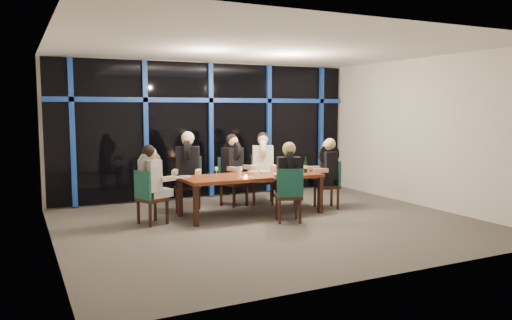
% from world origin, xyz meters
% --- Properties ---
extents(room, '(7.04, 7.00, 3.02)m').
position_xyz_m(room, '(0.00, 0.00, 2.02)').
color(room, '#5C5651').
rests_on(room, ground).
extents(window_wall, '(6.86, 0.43, 2.94)m').
position_xyz_m(window_wall, '(0.01, 2.93, 1.55)').
color(window_wall, black).
rests_on(window_wall, ground).
extents(dining_table, '(2.60, 1.00, 0.75)m').
position_xyz_m(dining_table, '(0.00, 0.80, 0.68)').
color(dining_table, brown).
rests_on(dining_table, ground).
extents(chair_far_left, '(0.65, 0.65, 1.05)m').
position_xyz_m(chair_far_left, '(-0.92, 1.70, 0.59)').
color(chair_far_left, black).
rests_on(chair_far_left, ground).
extents(chair_far_mid, '(0.60, 0.60, 1.00)m').
position_xyz_m(chair_far_mid, '(0.02, 1.81, 0.56)').
color(chair_far_mid, black).
rests_on(chair_far_mid, ground).
extents(chair_far_right, '(0.62, 0.62, 1.01)m').
position_xyz_m(chair_far_right, '(0.71, 1.74, 0.57)').
color(chair_far_right, black).
rests_on(chair_far_right, ground).
extents(chair_end_left, '(0.56, 0.56, 0.94)m').
position_xyz_m(chair_end_left, '(-1.93, 0.84, 0.52)').
color(chair_end_left, black).
rests_on(chair_end_left, ground).
extents(chair_end_right, '(0.53, 0.53, 0.95)m').
position_xyz_m(chair_end_right, '(1.68, 0.67, 0.53)').
color(chair_end_right, black).
rests_on(chair_end_right, ground).
extents(chair_near_mid, '(0.57, 0.57, 0.96)m').
position_xyz_m(chair_near_mid, '(0.30, -0.08, 0.54)').
color(chair_near_mid, black).
rests_on(chair_near_mid, ground).
extents(diner_far_left, '(0.66, 0.72, 1.02)m').
position_xyz_m(diner_far_left, '(-0.96, 1.62, 1.00)').
color(diner_far_left, black).
rests_on(diner_far_left, ground).
extents(diner_far_mid, '(0.61, 0.68, 0.97)m').
position_xyz_m(diner_far_mid, '(0.05, 1.73, 0.95)').
color(diner_far_mid, black).
rests_on(diner_far_mid, ground).
extents(diner_far_right, '(0.63, 0.70, 0.99)m').
position_xyz_m(diner_far_right, '(0.68, 1.66, 0.97)').
color(diner_far_right, silver).
rests_on(diner_far_right, ground).
extents(diner_end_left, '(0.64, 0.57, 0.91)m').
position_xyz_m(diner_end_left, '(-1.85, 0.86, 0.90)').
color(diner_end_left, black).
rests_on(diner_end_left, ground).
extents(diner_end_right, '(0.64, 0.54, 0.93)m').
position_xyz_m(diner_end_right, '(1.60, 0.68, 0.91)').
color(diner_end_right, black).
rests_on(diner_end_right, ground).
extents(diner_near_mid, '(0.58, 0.66, 0.94)m').
position_xyz_m(diner_near_mid, '(0.33, -0.01, 0.92)').
color(diner_near_mid, black).
rests_on(diner_near_mid, ground).
extents(plate_far_left, '(0.24, 0.24, 0.01)m').
position_xyz_m(plate_far_left, '(-1.19, 1.11, 0.76)').
color(plate_far_left, white).
rests_on(plate_far_left, dining_table).
extents(plate_far_mid, '(0.24, 0.24, 0.01)m').
position_xyz_m(plate_far_mid, '(0.25, 1.21, 0.76)').
color(plate_far_mid, white).
rests_on(plate_far_mid, dining_table).
extents(plate_far_right, '(0.24, 0.24, 0.01)m').
position_xyz_m(plate_far_right, '(0.45, 1.14, 0.76)').
color(plate_far_right, white).
rests_on(plate_far_right, dining_table).
extents(plate_end_left, '(0.24, 0.24, 0.01)m').
position_xyz_m(plate_end_left, '(-1.28, 1.06, 0.76)').
color(plate_end_left, white).
rests_on(plate_end_left, dining_table).
extents(plate_end_right, '(0.24, 0.24, 0.01)m').
position_xyz_m(plate_end_right, '(1.05, 0.82, 0.76)').
color(plate_end_right, white).
rests_on(plate_end_right, dining_table).
extents(plate_near_mid, '(0.24, 0.24, 0.01)m').
position_xyz_m(plate_near_mid, '(0.52, 0.52, 0.76)').
color(plate_near_mid, white).
rests_on(plate_near_mid, dining_table).
extents(wine_bottle, '(0.07, 0.07, 0.31)m').
position_xyz_m(wine_bottle, '(1.09, 0.65, 0.87)').
color(wine_bottle, black).
rests_on(wine_bottle, dining_table).
extents(water_pitcher, '(0.12, 0.11, 0.19)m').
position_xyz_m(water_pitcher, '(0.75, 0.55, 0.85)').
color(water_pitcher, silver).
rests_on(water_pitcher, dining_table).
extents(tea_light, '(0.05, 0.05, 0.03)m').
position_xyz_m(tea_light, '(-0.19, 0.63, 0.77)').
color(tea_light, '#FFA04C').
rests_on(tea_light, dining_table).
extents(wine_glass_a, '(0.07, 0.07, 0.19)m').
position_xyz_m(wine_glass_a, '(-0.29, 0.67, 0.89)').
color(wine_glass_a, silver).
rests_on(wine_glass_a, dining_table).
extents(wine_glass_b, '(0.07, 0.07, 0.17)m').
position_xyz_m(wine_glass_b, '(0.17, 0.82, 0.88)').
color(wine_glass_b, silver).
rests_on(wine_glass_b, dining_table).
extents(wine_glass_c, '(0.06, 0.06, 0.16)m').
position_xyz_m(wine_glass_c, '(0.53, 0.66, 0.87)').
color(wine_glass_c, silver).
rests_on(wine_glass_c, dining_table).
extents(wine_glass_d, '(0.06, 0.06, 0.16)m').
position_xyz_m(wine_glass_d, '(-0.62, 0.99, 0.87)').
color(wine_glass_d, silver).
rests_on(wine_glass_d, dining_table).
extents(wine_glass_e, '(0.07, 0.07, 0.18)m').
position_xyz_m(wine_glass_e, '(0.86, 0.94, 0.88)').
color(wine_glass_e, silver).
rests_on(wine_glass_e, dining_table).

